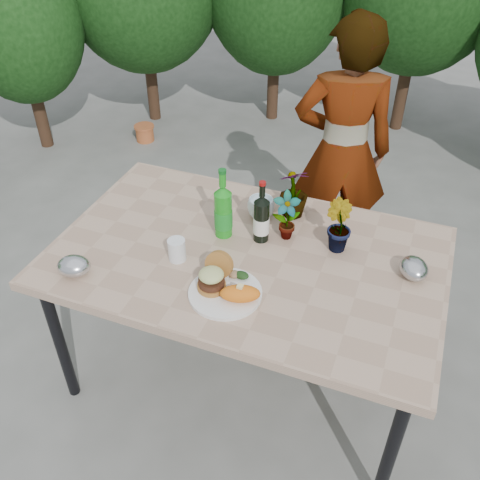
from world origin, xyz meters
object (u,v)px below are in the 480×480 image
(dinner_plate, at_px, (225,293))
(person, at_px, (342,152))
(wine_bottle, at_px, (261,219))
(patio_table, at_px, (247,264))

(dinner_plate, xyz_separation_m, person, (0.17, 1.26, -0.01))
(dinner_plate, height_order, person, person)
(wine_bottle, distance_m, person, 0.91)
(patio_table, xyz_separation_m, person, (0.17, 1.00, 0.05))
(dinner_plate, relative_size, person, 0.19)
(patio_table, xyz_separation_m, dinner_plate, (0.01, -0.26, 0.06))
(wine_bottle, height_order, person, person)
(wine_bottle, bearing_deg, patio_table, -84.25)
(wine_bottle, bearing_deg, person, 96.01)
(patio_table, height_order, dinner_plate, dinner_plate)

